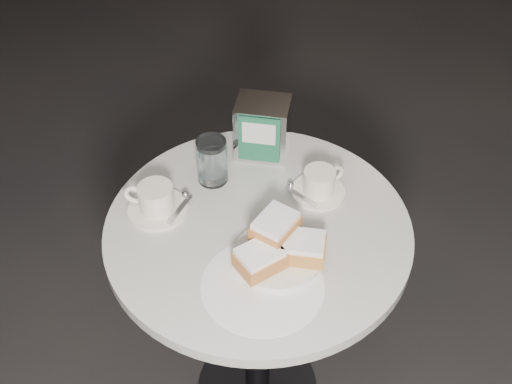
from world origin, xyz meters
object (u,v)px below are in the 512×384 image
(coffee_cup_right, at_px, (319,184))
(beignet_plate, at_px, (279,248))
(cafe_table, at_px, (258,280))
(coffee_cup_left, at_px, (156,201))
(water_glass_left, at_px, (212,161))
(water_glass_right, at_px, (260,135))
(napkin_dispenser, at_px, (263,128))

(coffee_cup_right, bearing_deg, beignet_plate, -148.59)
(cafe_table, distance_m, coffee_cup_left, 0.33)
(coffee_cup_left, distance_m, coffee_cup_right, 0.38)
(water_glass_left, height_order, water_glass_right, water_glass_left)
(coffee_cup_left, relative_size, napkin_dispenser, 1.16)
(water_glass_left, xyz_separation_m, water_glass_right, (0.14, 0.08, -0.01))
(water_glass_left, relative_size, napkin_dispenser, 0.74)
(coffee_cup_left, bearing_deg, beignet_plate, -17.12)
(napkin_dispenser, bearing_deg, coffee_cup_left, -129.49)
(water_glass_right, bearing_deg, beignet_plate, -97.35)
(beignet_plate, relative_size, water_glass_left, 1.80)
(water_glass_right, xyz_separation_m, napkin_dispenser, (0.01, -0.00, 0.02))
(beignet_plate, distance_m, water_glass_right, 0.36)
(beignet_plate, bearing_deg, coffee_cup_right, 50.39)
(cafe_table, height_order, coffee_cup_right, coffee_cup_right)
(water_glass_left, distance_m, water_glass_right, 0.16)
(coffee_cup_left, relative_size, water_glass_right, 1.74)
(cafe_table, distance_m, water_glass_right, 0.36)
(coffee_cup_right, distance_m, napkin_dispenser, 0.21)
(coffee_cup_left, bearing_deg, napkin_dispenser, 51.53)
(cafe_table, xyz_separation_m, water_glass_left, (-0.07, 0.18, 0.26))
(cafe_table, xyz_separation_m, coffee_cup_right, (0.17, 0.07, 0.23))
(water_glass_left, bearing_deg, napkin_dispenser, 27.20)
(coffee_cup_right, bearing_deg, water_glass_right, 99.90)
(beignet_plate, relative_size, coffee_cup_left, 1.15)
(water_glass_right, distance_m, napkin_dispenser, 0.03)
(water_glass_right, bearing_deg, coffee_cup_left, -151.74)
(water_glass_right, relative_size, napkin_dispenser, 0.67)
(beignet_plate, height_order, water_glass_right, water_glass_right)
(cafe_table, relative_size, beignet_plate, 3.50)
(cafe_table, bearing_deg, napkin_dispenser, 73.93)
(beignet_plate, distance_m, napkin_dispenser, 0.36)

